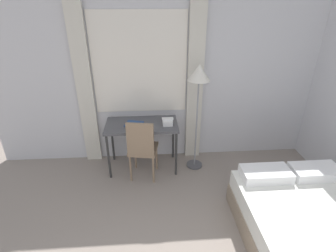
# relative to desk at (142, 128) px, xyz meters

# --- Properties ---
(wall_back_with_window) EXTENTS (5.58, 0.13, 2.70)m
(wall_back_with_window) POSITION_rel_desk_xyz_m (0.41, 0.36, 0.65)
(wall_back_with_window) COLOR silver
(wall_back_with_window) RESTS_ON ground_plane
(desk) EXTENTS (1.09, 0.57, 0.78)m
(desk) POSITION_rel_desk_xyz_m (0.00, 0.00, 0.00)
(desk) COLOR #4C4C51
(desk) RESTS_ON ground_plane
(desk_chair) EXTENTS (0.46, 0.46, 0.98)m
(desk_chair) POSITION_rel_desk_xyz_m (0.00, -0.29, -0.15)
(desk_chair) COLOR #8C7259
(desk_chair) RESTS_ON ground_plane
(bed) EXTENTS (1.42, 2.06, 0.61)m
(bed) POSITION_rel_desk_xyz_m (1.85, -1.84, -0.46)
(bed) COLOR gray
(bed) RESTS_ON ground_plane
(standing_lamp) EXTENTS (0.32, 0.32, 1.67)m
(standing_lamp) POSITION_rel_desk_xyz_m (0.83, -0.03, 0.71)
(standing_lamp) COLOR #4C4C51
(standing_lamp) RESTS_ON ground_plane
(telephone) EXTENTS (0.17, 0.17, 0.11)m
(telephone) POSITION_rel_desk_xyz_m (0.39, -0.05, 0.12)
(telephone) COLOR white
(telephone) RESTS_ON desk
(book) EXTENTS (0.30, 0.26, 0.02)m
(book) POSITION_rel_desk_xyz_m (-0.11, -0.03, 0.08)
(book) COLOR navy
(book) RESTS_ON desk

